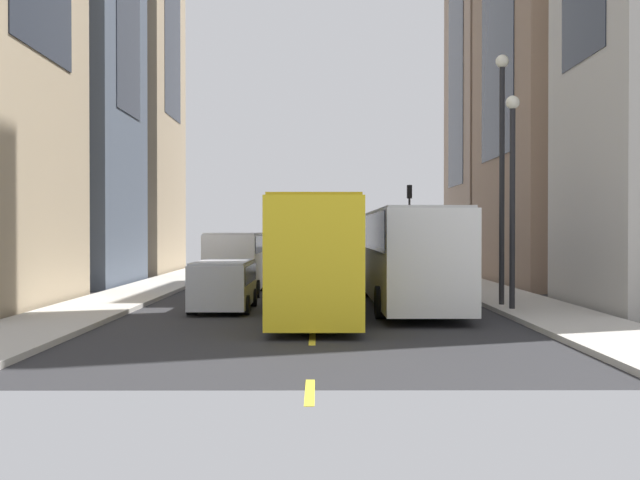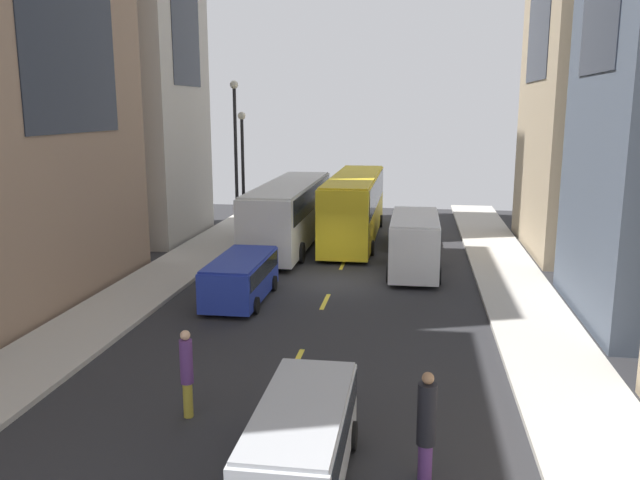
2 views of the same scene
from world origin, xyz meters
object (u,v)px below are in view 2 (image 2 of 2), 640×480
streetcar_yellow (355,202)px  delivery_van_white (415,240)px  car_silver_2 (409,226)px  pedestrian_waiting_curb (187,370)px  city_bus_white (290,208)px  pedestrian_crossing_mid (426,424)px  car_silver_0 (302,437)px  car_blue_1 (241,275)px

streetcar_yellow → delivery_van_white: size_ratio=2.22×
car_silver_2 → pedestrian_waiting_curb: size_ratio=2.04×
city_bus_white → pedestrian_crossing_mid: bearing=-72.2°
delivery_van_white → car_silver_2: delivery_van_white is taller
car_silver_2 → streetcar_yellow: bearing=165.3°
streetcar_yellow → pedestrian_waiting_curb: size_ratio=5.87×
car_silver_2 → car_silver_0: bearing=-94.3°
city_bus_white → pedestrian_waiting_curb: size_ratio=5.75×
city_bus_white → streetcar_yellow: streetcar_yellow is taller
delivery_van_white → car_blue_1: bearing=-141.4°
car_silver_0 → pedestrian_crossing_mid: bearing=11.2°
city_bus_white → streetcar_yellow: (3.23, 2.18, 0.11)m
car_blue_1 → pedestrian_crossing_mid: bearing=-58.9°
car_silver_0 → pedestrian_crossing_mid: pedestrian_crossing_mid is taller
pedestrian_waiting_curb → pedestrian_crossing_mid: (5.53, -1.87, 0.02)m
car_blue_1 → pedestrian_crossing_mid: (6.79, -11.24, 0.20)m
city_bus_white → pedestrian_waiting_curb: 19.60m
car_silver_2 → pedestrian_waiting_curb: (-4.92, -20.93, 0.20)m
city_bus_white → pedestrian_waiting_curb: bearing=-86.1°
car_silver_0 → car_blue_1: bearing=110.7°
delivery_van_white → car_blue_1: (-6.48, -5.17, -0.52)m
streetcar_yellow → pedestrian_waiting_curb: (-1.88, -21.72, -0.95)m
city_bus_white → pedestrian_crossing_mid: city_bus_white is taller
car_blue_1 → car_silver_2: (6.19, 11.56, -0.02)m
delivery_van_white → pedestrian_crossing_mid: 16.41m
streetcar_yellow → car_silver_2: 3.35m
streetcar_yellow → car_blue_1: 12.80m
car_silver_2 → car_blue_1: bearing=-118.2°
streetcar_yellow → car_blue_1: (-3.14, -12.36, -1.13)m
city_bus_white → pedestrian_crossing_mid: size_ratio=5.49×
car_blue_1 → pedestrian_waiting_curb: (1.26, -9.37, 0.18)m
car_blue_1 → pedestrian_waiting_curb: pedestrian_waiting_curb is taller
car_silver_2 → pedestrian_waiting_curb: pedestrian_waiting_curb is taller
car_silver_0 → car_silver_2: size_ratio=1.04×
city_bus_white → car_silver_0: size_ratio=2.70×
city_bus_white → car_blue_1: (0.09, -10.17, -1.02)m
car_blue_1 → car_silver_2: bearing=61.8°
streetcar_yellow → city_bus_white: bearing=-145.9°
city_bus_white → delivery_van_white: city_bus_white is taller
pedestrian_crossing_mid → city_bus_white: bearing=41.6°
city_bus_white → car_blue_1: 10.22m
car_silver_0 → car_silver_2: bearing=85.7°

